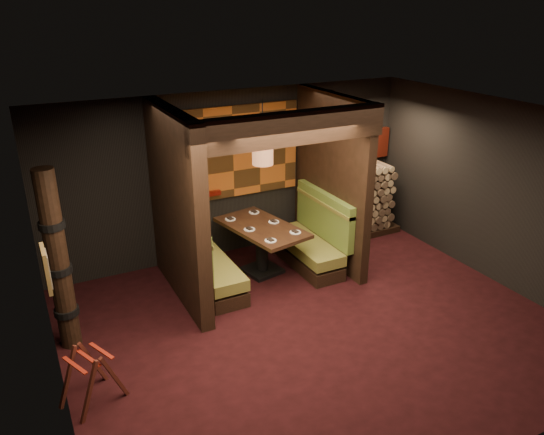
{
  "coord_description": "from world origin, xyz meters",
  "views": [
    {
      "loc": [
        -3.34,
        -5.26,
        4.18
      ],
      "look_at": [
        0.0,
        1.3,
        1.15
      ],
      "focal_mm": 35.0,
      "sensor_mm": 36.0,
      "label": 1
    }
  ],
  "objects_px": {
    "booth_bench_right": "(312,242)",
    "luggage_rack": "(91,374)",
    "booth_bench_left": "(206,266)",
    "dining_table": "(262,239)",
    "firewood_stack": "(355,201)",
    "pendant_lamp": "(263,150)",
    "totem_column": "(58,263)"
  },
  "relations": [
    {
      "from": "dining_table",
      "to": "luggage_rack",
      "type": "bearing_deg",
      "value": -148.09
    },
    {
      "from": "dining_table",
      "to": "firewood_stack",
      "type": "height_order",
      "value": "firewood_stack"
    },
    {
      "from": "dining_table",
      "to": "pendant_lamp",
      "type": "bearing_deg",
      "value": -90.0
    },
    {
      "from": "booth_bench_right",
      "to": "totem_column",
      "type": "bearing_deg",
      "value": -172.14
    },
    {
      "from": "booth_bench_left",
      "to": "firewood_stack",
      "type": "bearing_deg",
      "value": 12.17
    },
    {
      "from": "booth_bench_left",
      "to": "dining_table",
      "type": "relative_size",
      "value": 0.94
    },
    {
      "from": "luggage_rack",
      "to": "totem_column",
      "type": "height_order",
      "value": "totem_column"
    },
    {
      "from": "luggage_rack",
      "to": "firewood_stack",
      "type": "bearing_deg",
      "value": 25.17
    },
    {
      "from": "booth_bench_right",
      "to": "totem_column",
      "type": "height_order",
      "value": "totem_column"
    },
    {
      "from": "booth_bench_right",
      "to": "luggage_rack",
      "type": "height_order",
      "value": "booth_bench_right"
    },
    {
      "from": "booth_bench_left",
      "to": "booth_bench_right",
      "type": "distance_m",
      "value": 1.89
    },
    {
      "from": "pendant_lamp",
      "to": "luggage_rack",
      "type": "height_order",
      "value": "pendant_lamp"
    },
    {
      "from": "dining_table",
      "to": "firewood_stack",
      "type": "xyz_separation_m",
      "value": [
        2.23,
        0.59,
        0.09
      ]
    },
    {
      "from": "totem_column",
      "to": "pendant_lamp",
      "type": "bearing_deg",
      "value": 11.14
    },
    {
      "from": "pendant_lamp",
      "to": "booth_bench_left",
      "type": "bearing_deg",
      "value": -176.57
    },
    {
      "from": "dining_table",
      "to": "luggage_rack",
      "type": "height_order",
      "value": "dining_table"
    },
    {
      "from": "booth_bench_left",
      "to": "luggage_rack",
      "type": "xyz_separation_m",
      "value": [
        -2.01,
        -1.77,
        -0.05
      ]
    },
    {
      "from": "booth_bench_right",
      "to": "pendant_lamp",
      "type": "height_order",
      "value": "pendant_lamp"
    },
    {
      "from": "booth_bench_right",
      "to": "pendant_lamp",
      "type": "bearing_deg",
      "value": 176.06
    },
    {
      "from": "booth_bench_left",
      "to": "totem_column",
      "type": "relative_size",
      "value": 0.67
    },
    {
      "from": "booth_bench_right",
      "to": "pendant_lamp",
      "type": "distance_m",
      "value": 1.91
    },
    {
      "from": "luggage_rack",
      "to": "firewood_stack",
      "type": "height_order",
      "value": "firewood_stack"
    },
    {
      "from": "totem_column",
      "to": "firewood_stack",
      "type": "relative_size",
      "value": 1.39
    },
    {
      "from": "booth_bench_right",
      "to": "dining_table",
      "type": "distance_m",
      "value": 0.91
    },
    {
      "from": "booth_bench_left",
      "to": "pendant_lamp",
      "type": "distance_m",
      "value": 1.97
    },
    {
      "from": "booth_bench_right",
      "to": "dining_table",
      "type": "bearing_deg",
      "value": 172.84
    },
    {
      "from": "booth_bench_right",
      "to": "luggage_rack",
      "type": "distance_m",
      "value": 4.28
    },
    {
      "from": "booth_bench_right",
      "to": "luggage_rack",
      "type": "relative_size",
      "value": 2.08
    },
    {
      "from": "luggage_rack",
      "to": "totem_column",
      "type": "distance_m",
      "value": 1.48
    },
    {
      "from": "firewood_stack",
      "to": "dining_table",
      "type": "bearing_deg",
      "value": -165.22
    },
    {
      "from": "booth_bench_right",
      "to": "luggage_rack",
      "type": "xyz_separation_m",
      "value": [
        -3.9,
        -1.77,
        -0.05
      ]
    },
    {
      "from": "booth_bench_left",
      "to": "totem_column",
      "type": "distance_m",
      "value": 2.3
    }
  ]
}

